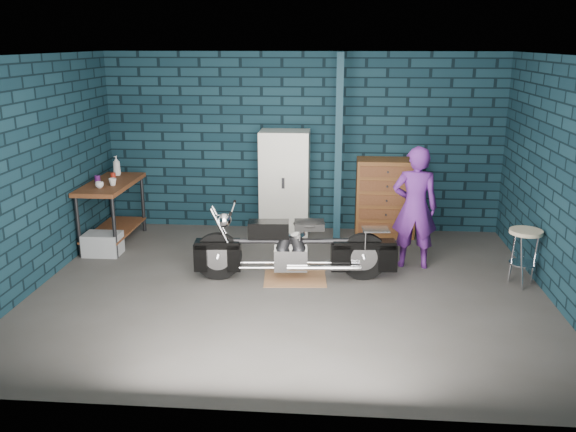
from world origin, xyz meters
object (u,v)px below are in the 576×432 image
(motorcycle, at_px, (295,243))
(person, at_px, (415,208))
(storage_bin, at_px, (103,244))
(shop_stool, at_px, (523,258))
(locker, at_px, (285,183))
(workbench, at_px, (113,213))
(tool_chest, at_px, (385,198))

(motorcycle, height_order, person, person)
(storage_bin, relative_size, shop_stool, 0.70)
(shop_stool, bearing_deg, storage_bin, 173.15)
(locker, xyz_separation_m, shop_stool, (3.03, -1.87, -0.44))
(person, height_order, storage_bin, person)
(storage_bin, height_order, locker, locker)
(person, bearing_deg, shop_stool, 158.69)
(workbench, height_order, shop_stool, workbench)
(tool_chest, bearing_deg, locker, 180.00)
(workbench, distance_m, shop_stool, 5.58)
(workbench, bearing_deg, locker, 16.39)
(motorcycle, height_order, tool_chest, tool_chest)
(person, height_order, tool_chest, person)
(shop_stool, bearing_deg, locker, 148.31)
(motorcycle, relative_size, shop_stool, 3.03)
(motorcycle, bearing_deg, tool_chest, 52.65)
(locker, bearing_deg, workbench, -163.61)
(tool_chest, bearing_deg, person, -78.28)
(locker, distance_m, shop_stool, 3.58)
(motorcycle, relative_size, storage_bin, 4.32)
(shop_stool, bearing_deg, motorcycle, -179.50)
(motorcycle, relative_size, tool_chest, 1.82)
(motorcycle, height_order, shop_stool, motorcycle)
(storage_bin, distance_m, shop_stool, 5.48)
(workbench, xyz_separation_m, tool_chest, (3.95, 0.72, 0.13))
(motorcycle, xyz_separation_m, storage_bin, (-2.71, 0.68, -0.31))
(tool_chest, distance_m, shop_stool, 2.42)
(motorcycle, bearing_deg, storage_bin, 161.40)
(motorcycle, distance_m, shop_stool, 2.74)
(workbench, height_order, storage_bin, workbench)
(tool_chest, relative_size, shop_stool, 1.66)
(shop_stool, bearing_deg, person, 155.92)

